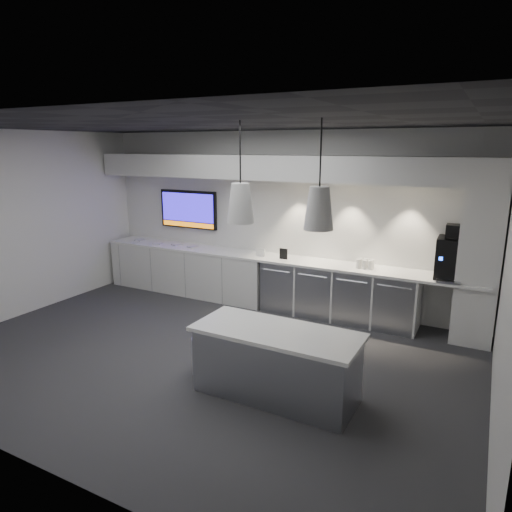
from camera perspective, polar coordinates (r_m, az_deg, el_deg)
The scene contains 28 objects.
floor at distance 6.34m, azimuth -6.98°, elevation -12.15°, with size 7.00×7.00×0.00m, color #2E2D30.
ceiling at distance 5.72m, azimuth -7.87°, elevation 16.04°, with size 7.00×7.00×0.00m, color black.
wall_back at distance 7.99m, azimuth 2.93°, elevation 4.62°, with size 7.00×7.00×0.00m, color silver.
wall_front at distance 4.14m, azimuth -27.69°, elevation -5.49°, with size 7.00×7.00×0.00m, color silver.
wall_left at distance 8.34m, azimuth -27.57°, elevation 3.47°, with size 7.00×7.00×0.00m, color silver.
wall_right at distance 4.84m, azimuth 29.07°, elevation -3.06°, with size 7.00×7.00×0.00m, color silver.
back_counter at distance 7.82m, azimuth 1.88°, elevation -0.20°, with size 6.80×0.65×0.04m, color white.
left_base_cabinets at distance 8.81m, azimuth -8.44°, elevation -1.78°, with size 3.30×0.63×0.86m, color silver.
fridge_unit_a at distance 7.84m, azimuth 3.50°, elevation -3.63°, with size 0.60×0.61×0.85m, color #9C9FA5.
fridge_unit_b at distance 7.62m, azimuth 7.83°, elevation -4.26°, with size 0.60×0.61×0.85m, color #9C9FA5.
fridge_unit_c at distance 7.44m, azimuth 12.41°, elevation -4.89°, with size 0.60×0.61×0.85m, color #9C9FA5.
fridge_unit_d at distance 7.32m, azimuth 17.18°, elevation -5.51°, with size 0.60×0.61×0.85m, color #9C9FA5.
backsplash at distance 7.55m, azimuth 11.19°, elevation 4.23°, with size 4.60×0.03×1.30m, color silver.
soffit at distance 7.63m, azimuth 2.05°, elevation 11.00°, with size 6.90×0.60×0.40m, color silver.
column at distance 7.02m, azimuth 26.23°, elevation 0.31°, with size 0.55×0.55×2.60m, color silver.
wall_tv at distance 8.89m, azimuth -8.45°, elevation 5.79°, with size 1.25×0.07×0.72m.
island at distance 5.21m, azimuth 2.55°, elevation -13.21°, with size 1.86×0.82×0.78m.
bin at distance 5.79m, azimuth -6.37°, elevation -12.22°, with size 0.33×0.33×0.46m, color #9C9FA5.
coffee_machine at distance 7.05m, azimuth 23.33°, elevation -0.03°, with size 0.44×0.61×0.77m.
sign_black at distance 7.63m, azimuth 3.46°, elevation 0.28°, with size 0.14×0.02×0.18m, color black.
sign_white at distance 7.81m, azimuth 0.58°, elevation 0.46°, with size 0.18×0.02×0.14m, color white.
cup_cluster at distance 7.24m, azimuth 13.49°, elevation -0.96°, with size 0.26×0.17×0.14m, color silver, non-canonical shape.
tray_a at distance 9.39m, azimuth -14.36°, elevation 1.91°, with size 0.16×0.16×0.03m, color #B4B4B4.
tray_b at distance 9.02m, azimuth -12.18°, elevation 1.57°, with size 0.16×0.16×0.03m, color #B4B4B4.
tray_c at distance 8.82m, azimuth -9.87°, elevation 1.40°, with size 0.16×0.16×0.03m, color #B4B4B4.
tray_d at distance 8.59m, azimuth -7.94°, elevation 1.15°, with size 0.16×0.16×0.03m, color #B4B4B4.
pendant_left at distance 4.89m, azimuth -1.94°, elevation 6.65°, with size 0.30×0.30×1.12m.
pendant_right at distance 4.52m, azimuth 7.88°, elevation 5.97°, with size 0.30×0.30×1.12m.
Camera 1 is at (3.30, -4.67, 2.74)m, focal length 32.00 mm.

